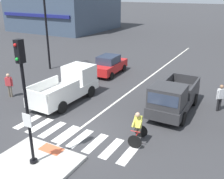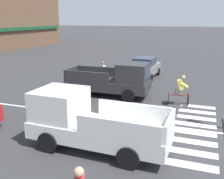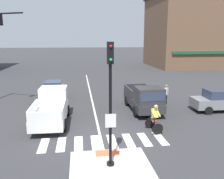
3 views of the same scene
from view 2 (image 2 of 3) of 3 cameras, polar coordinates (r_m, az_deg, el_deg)
ground_plane at (r=12.01m, az=16.06°, el=-7.99°), size 300.00×300.00×0.00m
crosswalk_stripe_a at (r=9.21m, az=16.61°, el=-15.54°), size 0.44×1.80×0.01m
crosswalk_stripe_b at (r=9.99m, az=16.96°, el=-13.00°), size 0.44×1.80×0.01m
crosswalk_stripe_c at (r=10.78m, az=17.26°, el=-10.83°), size 0.44×1.80×0.01m
crosswalk_stripe_d at (r=11.59m, az=17.51°, el=-8.96°), size 0.44×1.80×0.01m
crosswalk_stripe_e at (r=12.41m, az=17.73°, el=-7.33°), size 0.44×1.80×0.01m
crosswalk_stripe_f at (r=13.24m, az=17.91°, el=-5.91°), size 0.44×1.80×0.01m
crosswalk_stripe_g at (r=14.08m, az=18.08°, el=-4.66°), size 0.44×1.80×0.01m
crosswalk_stripe_h at (r=14.93m, az=18.22°, el=-3.55°), size 0.44×1.80×0.01m
lane_centre_line at (r=15.87m, az=-22.85°, el=-2.89°), size 0.14×28.00×0.01m
car_grey_cross_right at (r=21.17m, az=7.19°, el=4.78°), size 4.16×1.97×1.64m
pickup_truck_charcoal_eastbound_mid at (r=15.91m, az=0.70°, el=2.03°), size 2.10×5.12×2.08m
pickup_truck_white_westbound_near at (r=9.65m, az=-5.46°, el=-6.98°), size 2.15×5.14×2.08m
cyclist at (r=14.69m, az=14.63°, el=-0.02°), size 0.79×1.16×1.68m
pedestrian_waiting_far_side at (r=18.67m, az=-1.98°, el=4.03°), size 0.41×0.43×1.67m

